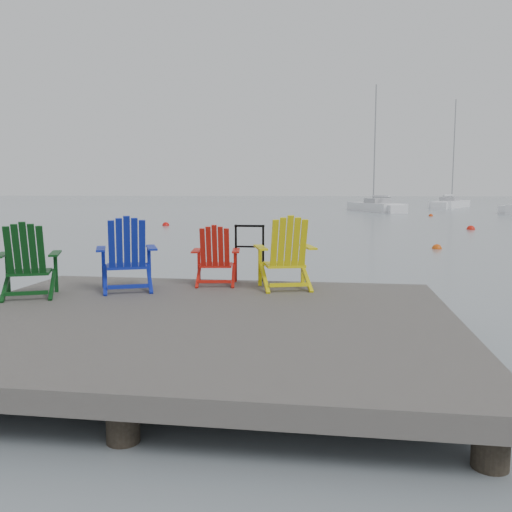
# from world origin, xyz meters

# --- Properties ---
(ground) EXTENTS (400.00, 400.00, 0.00)m
(ground) POSITION_xyz_m (0.00, 0.00, 0.00)
(ground) COLOR slate
(ground) RESTS_ON ground
(dock) EXTENTS (6.00, 5.00, 1.40)m
(dock) POSITION_xyz_m (0.00, 0.00, 0.35)
(dock) COLOR #322F2C
(dock) RESTS_ON ground
(handrail) EXTENTS (0.48, 0.04, 0.90)m
(handrail) POSITION_xyz_m (0.25, 2.45, 1.04)
(handrail) COLOR black
(handrail) RESTS_ON dock
(chair_green) EXTENTS (0.97, 0.93, 1.00)m
(chair_green) POSITION_xyz_m (-2.48, 0.68, 1.01)
(chair_green) COLOR #093410
(chair_green) RESTS_ON dock
(chair_blue) EXTENTS (1.03, 0.98, 1.06)m
(chair_blue) POSITION_xyz_m (-1.35, 1.33, 1.03)
(chair_blue) COLOR #0E1E93
(chair_blue) RESTS_ON dock
(chair_red) EXTENTS (0.80, 0.75, 0.91)m
(chair_red) POSITION_xyz_m (-0.20, 1.98, 0.96)
(chair_red) COLOR red
(chair_red) RESTS_ON dock
(chair_yellow) EXTENTS (0.99, 0.94, 1.06)m
(chair_yellow) POSITION_xyz_m (0.89, 1.80, 1.03)
(chair_yellow) COLOR #D5C70B
(chair_yellow) RESTS_ON dock
(sailboat_near) EXTENTS (5.15, 9.05, 12.10)m
(sailboat_near) POSITION_xyz_m (5.31, 46.65, 0.35)
(sailboat_near) COLOR white
(sailboat_near) RESTS_ON ground
(sailboat_mid) EXTENTS (6.03, 9.34, 12.58)m
(sailboat_mid) POSITION_xyz_m (14.72, 59.39, 0.35)
(sailboat_mid) COLOR white
(sailboat_mid) RESTS_ON ground
(buoy_a) EXTENTS (0.32, 0.32, 0.32)m
(buoy_a) POSITION_xyz_m (4.97, 12.71, 0.00)
(buoy_a) COLOR #D14B0C
(buoy_a) RESTS_ON ground
(buoy_b) EXTENTS (0.40, 0.40, 0.40)m
(buoy_b) POSITION_xyz_m (-7.78, 23.15, 0.00)
(buoy_b) COLOR red
(buoy_b) RESTS_ON ground
(buoy_c) EXTENTS (0.41, 0.41, 0.41)m
(buoy_c) POSITION_xyz_m (8.34, 22.47, 0.00)
(buoy_c) COLOR red
(buoy_c) RESTS_ON ground
(buoy_d) EXTENTS (0.34, 0.34, 0.34)m
(buoy_d) POSITION_xyz_m (8.87, 37.31, 0.00)
(buoy_d) COLOR #C2380B
(buoy_d) RESTS_ON ground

